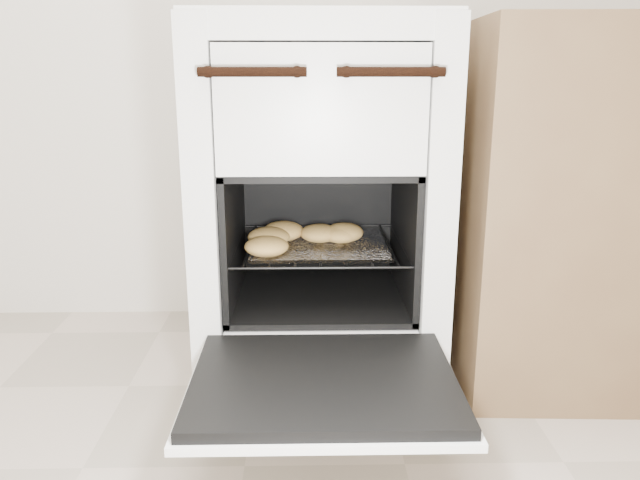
{
  "coord_description": "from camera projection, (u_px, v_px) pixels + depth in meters",
  "views": [
    {
      "loc": [
        0.13,
        -0.43,
        0.79
      ],
      "look_at": [
        0.16,
        1.03,
        0.39
      ],
      "focal_mm": 35.0,
      "sensor_mm": 36.0,
      "label": 1
    }
  ],
  "objects": [
    {
      "name": "foil_sheet",
      "position": [
        320.0,
        244.0,
        1.58
      ],
      "size": [
        0.34,
        0.3,
        0.01
      ],
      "primitive_type": "cube",
      "color": "white",
      "rests_on": "oven_rack"
    },
    {
      "name": "baked_rolls",
      "position": [
        301.0,
        235.0,
        1.56
      ],
      "size": [
        0.32,
        0.26,
        0.05
      ],
      "color": "tan",
      "rests_on": "foil_sheet"
    },
    {
      "name": "stove",
      "position": [
        319.0,
        208.0,
        1.64
      ],
      "size": [
        0.59,
        0.66,
        0.91
      ],
      "color": "white",
      "rests_on": "ground"
    },
    {
      "name": "oven_door",
      "position": [
        324.0,
        384.0,
        1.22
      ],
      "size": [
        0.53,
        0.41,
        0.04
      ],
      "color": "black",
      "rests_on": "stove"
    },
    {
      "name": "counter",
      "position": [
        632.0,
        204.0,
        1.63
      ],
      "size": [
        0.93,
        0.64,
        0.91
      ],
      "primitive_type": "cube",
      "rotation": [
        0.0,
        0.0,
        -0.04
      ],
      "color": "brown",
      "rests_on": "ground"
    },
    {
      "name": "oven_rack",
      "position": [
        319.0,
        245.0,
        1.6
      ],
      "size": [
        0.43,
        0.41,
        0.01
      ],
      "color": "black",
      "rests_on": "stove"
    }
  ]
}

